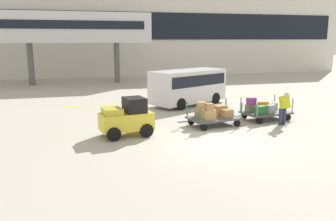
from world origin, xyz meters
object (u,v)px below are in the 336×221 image
baggage_cart_middle (263,110)px  shuttle_van (188,84)px  baggage_handler (284,107)px  baggage_cart_lead (213,114)px  baggage_tug (127,118)px

baggage_cart_middle → shuttle_van: size_ratio=0.60×
baggage_handler → shuttle_van: 6.63m
baggage_cart_lead → baggage_cart_middle: 2.89m
baggage_cart_middle → baggage_handler: 1.32m
baggage_cart_lead → baggage_cart_middle: baggage_cart_lead is taller
shuttle_van → baggage_tug: bearing=-127.9°
baggage_tug → baggage_cart_lead: (4.08, 0.66, -0.22)m
baggage_handler → baggage_cart_middle: bearing=104.7°
baggage_cart_lead → baggage_handler: 3.28m
baggage_tug → shuttle_van: 7.60m
baggage_tug → shuttle_van: (4.66, 5.98, 0.48)m
baggage_handler → shuttle_van: shuttle_van is taller
baggage_cart_middle → shuttle_van: shuttle_van is taller
baggage_handler → baggage_cart_lead: bearing=166.4°
baggage_cart_middle → baggage_cart_lead: bearing=-170.8°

